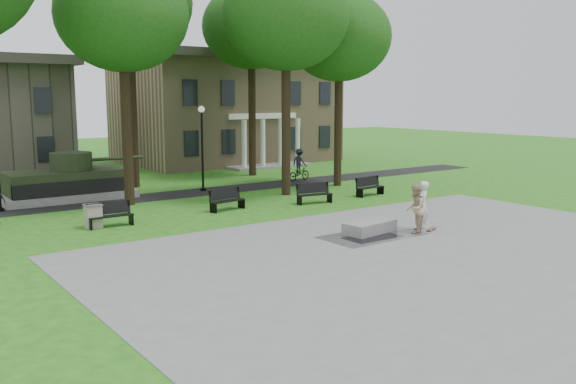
% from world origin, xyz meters
% --- Properties ---
extents(ground, '(120.00, 120.00, 0.00)m').
position_xyz_m(ground, '(0.00, 0.00, 0.00)').
color(ground, '#1A5E16').
rests_on(ground, ground).
extents(plaza, '(22.00, 16.00, 0.02)m').
position_xyz_m(plaza, '(0.00, -5.00, 0.01)').
color(plaza, gray).
rests_on(plaza, ground).
extents(footpath, '(44.00, 2.60, 0.01)m').
position_xyz_m(footpath, '(0.00, 12.00, 0.01)').
color(footpath, black).
rests_on(footpath, ground).
extents(building_right, '(17.00, 12.00, 8.60)m').
position_xyz_m(building_right, '(10.00, 26.00, 4.34)').
color(building_right, '#9E8460').
rests_on(building_right, ground).
extents(tree_1, '(6.20, 6.20, 11.63)m').
position_xyz_m(tree_1, '(-4.50, 10.50, 8.95)').
color(tree_1, black).
rests_on(tree_1, ground).
extents(tree_2, '(6.60, 6.60, 12.16)m').
position_xyz_m(tree_2, '(3.50, 8.50, 9.32)').
color(tree_2, black).
rests_on(tree_2, ground).
extents(tree_3, '(6.00, 6.00, 11.19)m').
position_xyz_m(tree_3, '(8.00, 9.50, 8.60)').
color(tree_3, black).
rests_on(tree_3, ground).
extents(tree_4, '(7.20, 7.20, 13.50)m').
position_xyz_m(tree_4, '(-2.00, 16.00, 10.39)').
color(tree_4, black).
rests_on(tree_4, ground).
extents(tree_5, '(6.40, 6.40, 12.44)m').
position_xyz_m(tree_5, '(6.50, 16.50, 9.67)').
color(tree_5, black).
rests_on(tree_5, ground).
extents(lamp_mid, '(0.36, 0.36, 4.73)m').
position_xyz_m(lamp_mid, '(0.50, 12.30, 2.79)').
color(lamp_mid, black).
rests_on(lamp_mid, ground).
extents(lamp_right, '(0.36, 0.36, 4.73)m').
position_xyz_m(lamp_right, '(10.50, 12.30, 2.79)').
color(lamp_right, black).
rests_on(lamp_right, ground).
extents(tank_monument, '(7.45, 3.40, 2.40)m').
position_xyz_m(tank_monument, '(-6.46, 14.00, 0.86)').
color(tank_monument, gray).
rests_on(tank_monument, ground).
extents(puddle, '(2.20, 1.20, 0.00)m').
position_xyz_m(puddle, '(0.17, -1.64, 0.02)').
color(puddle, black).
rests_on(puddle, plaza).
extents(concrete_block, '(2.32, 1.30, 0.45)m').
position_xyz_m(concrete_block, '(0.62, -1.03, 0.24)').
color(concrete_block, gray).
rests_on(concrete_block, plaza).
extents(skateboard, '(0.80, 0.48, 0.07)m').
position_xyz_m(skateboard, '(2.92, -2.13, 0.06)').
color(skateboard, brown).
rests_on(skateboard, plaza).
extents(skateboarder, '(0.84, 0.71, 1.95)m').
position_xyz_m(skateboarder, '(2.64, -1.85, 0.99)').
color(skateboarder, silver).
rests_on(skateboarder, plaza).
extents(friend_watching, '(1.16, 1.09, 1.89)m').
position_xyz_m(friend_watching, '(2.05, -2.03, 0.97)').
color(friend_watching, tan).
rests_on(friend_watching, plaza).
extents(cyclist, '(1.87, 1.10, 2.01)m').
position_xyz_m(cyclist, '(7.43, 12.53, 0.82)').
color(cyclist, black).
rests_on(cyclist, ground).
extents(park_bench_0, '(1.81, 0.56, 1.00)m').
position_xyz_m(park_bench_0, '(-7.09, 6.07, 0.52)').
color(park_bench_0, black).
rests_on(park_bench_0, ground).
extents(park_bench_1, '(1.85, 0.82, 1.00)m').
position_xyz_m(park_bench_1, '(-1.41, 6.44, 0.52)').
color(park_bench_1, black).
rests_on(park_bench_1, ground).
extents(park_bench_2, '(1.85, 0.82, 1.00)m').
position_xyz_m(park_bench_2, '(3.01, 5.50, 0.52)').
color(park_bench_2, black).
rests_on(park_bench_2, ground).
extents(park_bench_3, '(1.84, 0.71, 1.00)m').
position_xyz_m(park_bench_3, '(6.93, 5.65, 0.52)').
color(park_bench_3, black).
rests_on(park_bench_3, ground).
extents(trash_bin, '(0.68, 0.68, 0.96)m').
position_xyz_m(trash_bin, '(-7.71, 6.26, 0.49)').
color(trash_bin, gray).
rests_on(trash_bin, ground).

